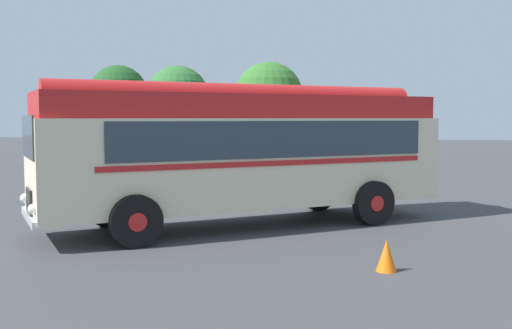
% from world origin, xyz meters
% --- Properties ---
extents(ground_plane, '(120.00, 120.00, 0.00)m').
position_xyz_m(ground_plane, '(0.00, 0.00, 0.00)').
color(ground_plane, '#3D3D3F').
extents(vintage_bus, '(9.63, 7.85, 3.49)m').
position_xyz_m(vintage_bus, '(0.32, -0.46, 1.89)').
color(vintage_bus, beige).
rests_on(vintage_bus, ground).
extents(car_near_left, '(2.27, 4.35, 1.66)m').
position_xyz_m(car_near_left, '(-2.00, 11.80, 0.85)').
color(car_near_left, navy).
rests_on(car_near_left, ground).
extents(car_mid_left, '(2.41, 4.40, 1.66)m').
position_xyz_m(car_mid_left, '(0.78, 12.28, 0.85)').
color(car_mid_left, black).
rests_on(car_mid_left, ground).
extents(car_mid_right, '(2.04, 4.24, 1.66)m').
position_xyz_m(car_mid_right, '(3.50, 12.90, 0.85)').
color(car_mid_right, '#144C28').
rests_on(car_mid_right, ground).
extents(box_van, '(2.35, 5.78, 2.50)m').
position_xyz_m(box_van, '(-4.86, 12.29, 1.36)').
color(box_van, navy).
rests_on(box_van, ground).
extents(tree_far_left, '(3.45, 3.34, 5.66)m').
position_xyz_m(tree_far_left, '(-10.60, 17.88, 3.95)').
color(tree_far_left, '#4C3823').
rests_on(tree_far_left, ground).
extents(tree_left_of_centre, '(3.60, 3.60, 5.62)m').
position_xyz_m(tree_left_of_centre, '(-7.04, 18.13, 3.81)').
color(tree_left_of_centre, '#4C3823').
rests_on(tree_left_of_centre, ground).
extents(tree_centre, '(3.80, 3.74, 5.68)m').
position_xyz_m(tree_centre, '(-1.57, 17.52, 3.75)').
color(tree_centre, '#4C3823').
rests_on(tree_centre, ground).
extents(traffic_cone, '(0.36, 0.36, 0.55)m').
position_xyz_m(traffic_cone, '(3.54, -4.40, 0.28)').
color(traffic_cone, orange).
rests_on(traffic_cone, ground).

